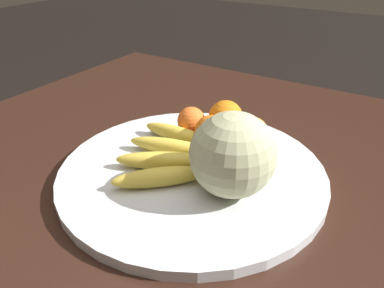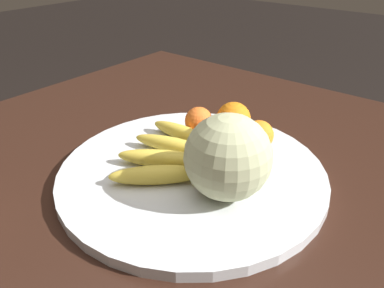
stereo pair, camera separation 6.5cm
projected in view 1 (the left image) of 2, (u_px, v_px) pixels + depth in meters
kitchen_table at (240, 212)px, 0.73m from camera, size 1.39×1.07×0.71m
fruit_bowl at (192, 172)px, 0.68m from camera, size 0.48×0.48×0.02m
melon at (233, 155)px, 0.58m from camera, size 0.14×0.14×0.14m
banana_bunch at (169, 155)px, 0.68m from camera, size 0.21×0.23×0.03m
orange_front_left at (211, 132)px, 0.73m from camera, size 0.07×0.07×0.07m
orange_front_right at (191, 121)px, 0.78m from camera, size 0.06×0.06×0.06m
orange_mid_center at (226, 117)px, 0.78m from camera, size 0.07×0.07×0.07m
orange_back_left at (253, 132)px, 0.74m from camera, size 0.06×0.06×0.06m
orange_back_right at (238, 146)px, 0.68m from camera, size 0.06×0.06×0.06m
produce_tag at (234, 144)px, 0.75m from camera, size 0.09×0.09×0.00m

